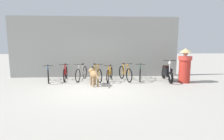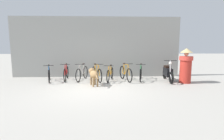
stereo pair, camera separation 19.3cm
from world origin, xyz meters
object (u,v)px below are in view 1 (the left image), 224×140
object	(u,v)px
bicycle_0	(48,75)
bicycle_5	(125,73)
bicycle_2	(82,73)
motorcycle	(167,72)
bicycle_4	(110,74)
person_in_robes	(185,65)
stray_dog	(94,74)
bicycle_1	(65,74)
bicycle_6	(140,73)
bicycle_3	(96,74)

from	to	relation	value
bicycle_0	bicycle_5	size ratio (longest dim) A/B	0.96
bicycle_0	bicycle_2	distance (m)	1.60
bicycle_2	motorcycle	world-z (taller)	motorcycle
bicycle_4	person_in_robes	xyz separation A→B (m)	(3.51, -0.68, 0.50)
stray_dog	bicycle_1	bearing A→B (deg)	32.21
bicycle_4	person_in_robes	world-z (taller)	person_in_robes
bicycle_4	bicycle_6	xyz separation A→B (m)	(1.56, 0.09, 0.02)
bicycle_4	bicycle_6	world-z (taller)	bicycle_6
bicycle_5	motorcycle	bearing A→B (deg)	69.02
bicycle_3	stray_dog	world-z (taller)	bicycle_3
bicycle_1	bicycle_6	world-z (taller)	bicycle_1
bicycle_1	bicycle_6	size ratio (longest dim) A/B	0.96
bicycle_1	bicycle_6	bearing A→B (deg)	83.67
bicycle_0	stray_dog	xyz separation A→B (m)	(2.25, -1.01, 0.16)
bicycle_3	motorcycle	distance (m)	3.51
bicycle_1	motorcycle	size ratio (longest dim) A/B	0.88
bicycle_4	bicycle_5	world-z (taller)	bicycle_5
bicycle_0	bicycle_4	xyz separation A→B (m)	(3.01, 0.00, -0.01)
bicycle_2	bicycle_6	size ratio (longest dim) A/B	0.98
bicycle_1	bicycle_4	size ratio (longest dim) A/B	0.97
bicycle_6	bicycle_4	bearing A→B (deg)	-73.08
bicycle_1	bicycle_5	bearing A→B (deg)	81.27
bicycle_1	bicycle_4	xyz separation A→B (m)	(2.22, -0.19, -0.02)
bicycle_6	stray_dog	xyz separation A→B (m)	(-2.32, -1.11, 0.15)
bicycle_1	person_in_robes	distance (m)	5.81
person_in_robes	bicycle_6	bearing A→B (deg)	21.29
bicycle_4	stray_dog	xyz separation A→B (m)	(-0.76, -1.01, 0.17)
motorcycle	stray_dog	world-z (taller)	motorcycle
bicycle_0	bicycle_5	bearing A→B (deg)	73.35
bicycle_1	motorcycle	distance (m)	5.07
bicycle_1	person_in_robes	bearing A→B (deg)	76.57
bicycle_1	bicycle_5	size ratio (longest dim) A/B	0.99
bicycle_4	bicycle_5	bearing A→B (deg)	100.95
bicycle_3	stray_dog	distance (m)	1.00
bicycle_2	bicycle_3	bearing A→B (deg)	86.88
bicycle_1	bicycle_2	world-z (taller)	same
bicycle_5	person_in_robes	size ratio (longest dim) A/B	1.01
motorcycle	bicycle_0	bearing A→B (deg)	-86.90
bicycle_5	bicycle_3	bearing A→B (deg)	-104.00
bicycle_0	bicycle_4	size ratio (longest dim) A/B	0.94
bicycle_6	motorcycle	bearing A→B (deg)	88.70
bicycle_0	person_in_robes	bearing A→B (deg)	67.59
bicycle_5	stray_dog	world-z (taller)	bicycle_5
bicycle_0	bicycle_3	xyz separation A→B (m)	(2.34, -0.02, 0.02)
bicycle_1	bicycle_2	xyz separation A→B (m)	(0.80, 0.00, 0.00)
stray_dog	person_in_robes	world-z (taller)	person_in_robes
bicycle_0	bicycle_1	size ratio (longest dim) A/B	0.97
stray_dog	motorcycle	bearing A→B (deg)	-96.19
bicycle_4	bicycle_3	bearing A→B (deg)	-75.87
bicycle_0	person_in_robes	distance (m)	6.57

